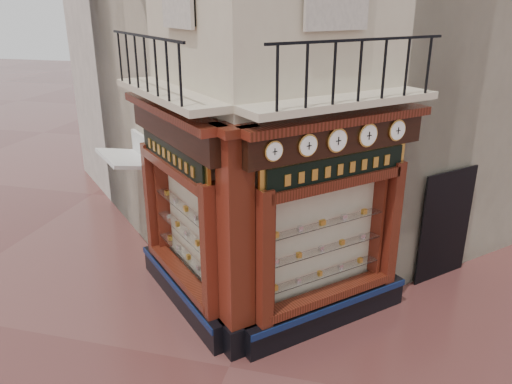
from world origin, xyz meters
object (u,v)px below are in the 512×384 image
(corner_pilaster, at_px, (236,248))
(clock_a, at_px, (274,151))
(clock_b, at_px, (308,145))
(signboard_right, at_px, (338,168))
(awning, at_px, (135,257))
(clock_c, at_px, (337,140))
(signboard_left, at_px, (173,156))
(clock_d, at_px, (368,135))
(clock_e, at_px, (397,130))

(corner_pilaster, height_order, clock_a, corner_pilaster)
(clock_b, bearing_deg, signboard_right, 8.79)
(clock_a, xyz_separation_m, awning, (-3.90, 2.60, -3.62))
(corner_pilaster, bearing_deg, awning, 96.84)
(corner_pilaster, distance_m, clock_c, 2.36)
(clock_c, bearing_deg, awning, 114.64)
(clock_a, relative_size, signboard_left, 0.15)
(awning, relative_size, signboard_right, 0.72)
(awning, bearing_deg, signboard_right, -153.35)
(clock_d, relative_size, signboard_left, 0.19)
(clock_c, xyz_separation_m, awning, (-4.74, 1.76, -3.62))
(corner_pilaster, xyz_separation_m, clock_b, (1.03, 0.43, 1.67))
(signboard_left, height_order, signboard_right, signboard_right)
(clock_a, bearing_deg, clock_d, 0.00)
(clock_d, xyz_separation_m, signboard_left, (-3.35, -0.28, -0.52))
(clock_e, bearing_deg, signboard_right, 174.54)
(clock_b, xyz_separation_m, clock_c, (0.40, 0.40, 0.00))
(corner_pilaster, xyz_separation_m, awning, (-3.30, 2.59, -1.95))
(signboard_left, bearing_deg, clock_a, -161.32)
(corner_pilaster, relative_size, clock_d, 9.98)
(clock_e, bearing_deg, clock_d, -180.00)
(corner_pilaster, xyz_separation_m, clock_c, (1.44, 0.83, 1.67))
(clock_b, relative_size, clock_c, 0.91)
(clock_b, bearing_deg, corner_pilaster, 157.59)
(clock_c, distance_m, signboard_left, 2.95)
(clock_d, bearing_deg, clock_b, -180.00)
(corner_pilaster, bearing_deg, signboard_left, 100.25)
(clock_b, xyz_separation_m, clock_e, (1.32, 1.32, -0.00))
(corner_pilaster, xyz_separation_m, clock_a, (0.60, -0.01, 1.67))
(clock_c, bearing_deg, corner_pilaster, 165.12)
(clock_c, height_order, awning, clock_c)
(awning, distance_m, signboard_left, 3.94)
(awning, bearing_deg, corner_pilaster, -173.16)
(clock_a, relative_size, clock_d, 0.79)
(clock_c, distance_m, awning, 6.22)
(corner_pilaster, relative_size, clock_b, 11.10)
(clock_d, relative_size, signboard_right, 0.18)
(awning, bearing_deg, clock_b, -161.52)
(clock_b, relative_size, signboard_left, 0.17)
(clock_a, height_order, signboard_left, clock_a)
(clock_c, bearing_deg, clock_d, 0.00)
(corner_pilaster, bearing_deg, clock_e, -8.36)
(clock_c, relative_size, awning, 0.25)
(awning, bearing_deg, clock_a, -168.68)
(clock_d, height_order, signboard_left, clock_d)
(signboard_right, bearing_deg, awning, 116.65)
(clock_a, bearing_deg, clock_c, 0.00)
(clock_a, relative_size, clock_e, 0.85)
(clock_e, bearing_deg, clock_b, -180.00)
(clock_c, bearing_deg, clock_a, 180.00)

